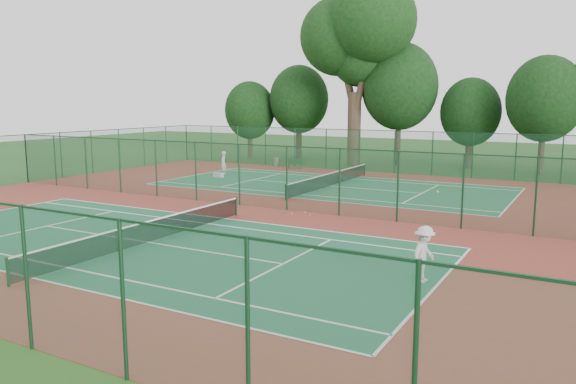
% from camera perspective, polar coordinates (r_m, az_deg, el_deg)
% --- Properties ---
extents(ground, '(120.00, 120.00, 0.00)m').
position_cam_1_polar(ground, '(31.15, -2.58, -1.59)').
color(ground, '#255219').
rests_on(ground, ground).
extents(red_pad, '(40.00, 36.00, 0.01)m').
position_cam_1_polar(red_pad, '(31.15, -2.58, -1.58)').
color(red_pad, brown).
rests_on(red_pad, ground).
extents(court_near, '(23.77, 10.97, 0.01)m').
position_cam_1_polar(court_near, '(24.14, -13.89, -5.01)').
color(court_near, '#1D5C39').
rests_on(court_near, red_pad).
extents(court_far, '(23.77, 10.97, 0.01)m').
position_cam_1_polar(court_far, '(38.99, 4.37, 0.60)').
color(court_far, '#20653E').
rests_on(court_far, red_pad).
extents(fence_north, '(40.00, 0.09, 3.50)m').
position_cam_1_polar(fence_north, '(47.06, 9.00, 4.14)').
color(fence_north, '#1B5232').
rests_on(fence_north, ground).
extents(fence_west, '(0.09, 36.00, 3.50)m').
position_cam_1_polar(fence_west, '(44.67, -25.05, 3.12)').
color(fence_west, '#1B5233').
rests_on(fence_west, ground).
extents(fence_divider, '(40.00, 0.09, 3.50)m').
position_cam_1_polar(fence_divider, '(30.87, -2.60, 1.62)').
color(fence_divider, '#164427').
rests_on(fence_divider, ground).
extents(tennis_net_near, '(0.10, 12.90, 0.97)m').
position_cam_1_polar(tennis_net_near, '(24.01, -13.94, -3.79)').
color(tennis_net_near, '#153A21').
rests_on(tennis_net_near, ground).
extents(tennis_net_far, '(0.10, 12.90, 0.97)m').
position_cam_1_polar(tennis_net_far, '(38.91, 4.38, 1.37)').
color(tennis_net_far, '#12331F').
rests_on(tennis_net_far, ground).
extents(player_near, '(0.86, 1.29, 1.85)m').
position_cam_1_polar(player_near, '(18.79, 13.67, -6.14)').
color(player_near, silver).
rests_on(player_near, court_near).
extents(player_far, '(0.64, 0.79, 1.87)m').
position_cam_1_polar(player_far, '(45.06, -6.59, 2.94)').
color(player_far, silver).
rests_on(player_far, court_far).
extents(trash_bin, '(0.57, 0.57, 0.82)m').
position_cam_1_polar(trash_bin, '(50.37, -1.19, 3.04)').
color(trash_bin, slate).
rests_on(trash_bin, red_pad).
extents(bench, '(1.40, 0.92, 0.84)m').
position_cam_1_polar(bench, '(49.03, 0.74, 2.90)').
color(bench, '#123416').
rests_on(bench, red_pad).
extents(kit_bag, '(0.97, 0.53, 0.34)m').
position_cam_1_polar(kit_bag, '(43.75, -7.09, 1.72)').
color(kit_bag, silver).
rests_on(kit_bag, red_pad).
extents(stray_ball_a, '(0.07, 0.07, 0.07)m').
position_cam_1_polar(stray_ball_a, '(29.59, 1.73, -2.07)').
color(stray_ball_a, '#BECF30').
rests_on(stray_ball_a, red_pad).
extents(stray_ball_b, '(0.07, 0.07, 0.07)m').
position_cam_1_polar(stray_ball_b, '(28.85, 2.26, -2.36)').
color(stray_ball_b, '#BCD130').
rests_on(stray_ball_b, red_pad).
extents(stray_ball_c, '(0.07, 0.07, 0.07)m').
position_cam_1_polar(stray_ball_c, '(29.22, 0.39, -2.21)').
color(stray_ball_c, '#C6E836').
rests_on(stray_ball_c, red_pad).
extents(big_tree, '(10.72, 7.85, 16.47)m').
position_cam_1_polar(big_tree, '(51.93, 7.12, 15.59)').
color(big_tree, '#3E2E22').
rests_on(big_tree, ground).
extents(evergreen_row, '(39.00, 5.00, 12.00)m').
position_cam_1_polar(evergreen_row, '(52.97, 11.79, 2.70)').
color(evergreen_row, black).
rests_on(evergreen_row, ground).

